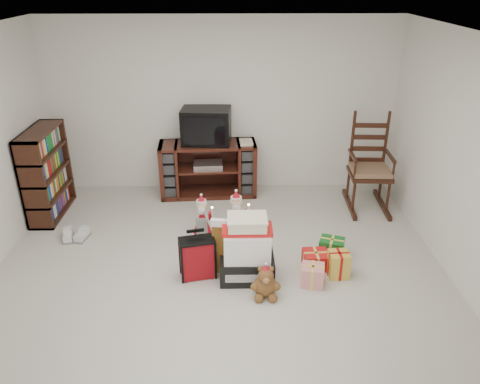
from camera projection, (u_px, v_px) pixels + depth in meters
The scene contains 13 objects.
room at pixel (216, 175), 4.45m from camera, with size 5.01×5.01×2.51m.
tv_stand at pixel (208, 169), 6.82m from camera, with size 1.41×0.58×0.79m.
bookshelf at pixel (47, 175), 6.18m from camera, with size 0.32×0.97×1.19m.
rocking_chair at pixel (368, 174), 6.47m from camera, with size 0.59×0.93×1.36m.
gift_pile at pixel (247, 252), 4.94m from camera, with size 0.57×0.42×0.72m.
red_suitcase at pixel (197, 258), 4.99m from camera, with size 0.39×0.26×0.54m.
stocking at pixel (223, 248), 5.00m from camera, with size 0.31×0.13×0.66m, color #0D7A1C, non-canonical shape.
teddy_bear at pixel (265, 283), 4.72m from camera, with size 0.24×0.21×0.35m.
santa_figurine at pixel (236, 218), 5.78m from camera, with size 0.30×0.29×0.62m.
mrs_claus_figurine at pixel (202, 220), 5.80m from camera, with size 0.27×0.26×0.56m.
sneaker_pair at pixel (75, 236), 5.78m from camera, with size 0.34×0.28×0.09m.
gift_cluster at pixel (326, 261), 5.13m from camera, with size 0.53×0.81×0.24m.
crt_television at pixel (206, 126), 6.58m from camera, with size 0.71×0.54×0.50m.
Camera 1 is at (0.16, -4.09, 3.01)m, focal length 35.00 mm.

